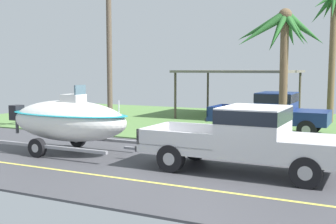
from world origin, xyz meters
TOP-DOWN VIEW (x-y plane):
  - ground at (0.00, 8.38)m, footprint 36.00×22.00m
  - pickup_truck_towing at (0.78, 0.39)m, footprint 5.93×2.16m
  - boat_on_trailer at (-5.84, 0.39)m, footprint 5.85×2.38m
  - parked_pickup_background at (-0.29, 8.18)m, footprint 5.54×2.09m
  - carport_awning at (-3.72, 13.81)m, footprint 6.70×5.75m
  - palm_tree_near_left at (0.51, 5.31)m, footprint 3.39×3.34m
  - palm_tree_near_right at (1.54, 13.47)m, footprint 2.72×2.72m
  - utility_pole at (-7.22, 5.03)m, footprint 0.24×1.80m

SIDE VIEW (x-z plane):
  - ground at x=0.00m, z-range -0.07..0.04m
  - parked_pickup_background at x=-0.29m, z-range 0.10..1.99m
  - pickup_truck_towing at x=0.78m, z-range 0.11..2.01m
  - boat_on_trailer at x=-5.84m, z-range -0.05..2.36m
  - carport_awning at x=-3.72m, z-range 1.31..4.19m
  - utility_pole at x=-7.22m, z-range 0.15..7.98m
  - palm_tree_near_left at x=0.51m, z-range 1.48..6.71m
  - palm_tree_near_right at x=1.54m, z-range 1.88..9.09m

